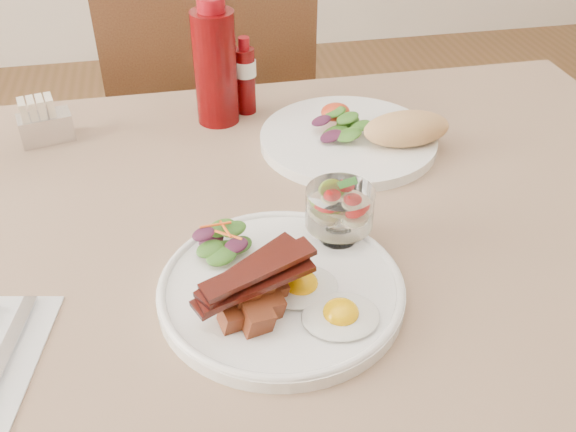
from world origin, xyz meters
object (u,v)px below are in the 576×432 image
table (256,281)px  fruit_cup (340,208)px  second_plate (362,135)px  sugar_caddy (44,123)px  main_plate (281,290)px  chair_far (213,137)px  ketchup_bottle (215,66)px  hot_sauce_bottle (245,77)px

table → fruit_cup: 0.19m
fruit_cup → second_plate: fruit_cup is taller
table → sugar_caddy: (-0.29, 0.30, 0.12)m
main_plate → sugar_caddy: 0.52m
fruit_cup → sugar_caddy: fruit_cup is taller
main_plate → second_plate: size_ratio=0.98×
table → chair_far: size_ratio=1.43×
fruit_cup → ketchup_bottle: ketchup_bottle is taller
main_plate → chair_far: bearing=90.9°
table → chair_far: 0.68m
hot_sauce_bottle → sugar_caddy: 0.33m
ketchup_bottle → chair_far: bearing=88.3°
table → sugar_caddy: 0.43m
main_plate → fruit_cup: size_ratio=3.36×
fruit_cup → sugar_caddy: bearing=137.1°
ketchup_bottle → fruit_cup: bearing=-73.9°
fruit_cup → ketchup_bottle: size_ratio=0.41×
fruit_cup → chair_far: bearing=97.6°
fruit_cup → ketchup_bottle: 0.39m
chair_far → main_plate: bearing=-89.1°
table → chair_far: bearing=90.0°
main_plate → hot_sauce_bottle: (0.03, 0.46, 0.06)m
fruit_cup → hot_sauce_bottle: bearing=98.2°
second_plate → sugar_caddy: 0.50m
table → second_plate: 0.29m
ketchup_bottle → second_plate: bearing=-31.9°
fruit_cup → hot_sauce_bottle: 0.40m
fruit_cup → hot_sauce_bottle: hot_sauce_bottle is taller
fruit_cup → hot_sauce_bottle: size_ratio=0.64×
second_plate → sugar_caddy: (-0.48, 0.11, 0.01)m
table → chair_far: (0.00, 0.66, -0.14)m
chair_far → fruit_cup: bearing=-82.4°
hot_sauce_bottle → sugar_caddy: (-0.33, -0.04, -0.03)m
hot_sauce_bottle → main_plate: bearing=-93.5°
second_plate → ketchup_bottle: size_ratio=1.39×
table → fruit_cup: fruit_cup is taller
table → main_plate: (0.01, -0.13, 0.10)m
table → sugar_caddy: bearing=133.8°
main_plate → hot_sauce_bottle: hot_sauce_bottle is taller
main_plate → second_plate: (0.19, 0.31, 0.01)m
fruit_cup → second_plate: (0.10, 0.24, -0.04)m
hot_sauce_bottle → sugar_caddy: bearing=-173.4°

